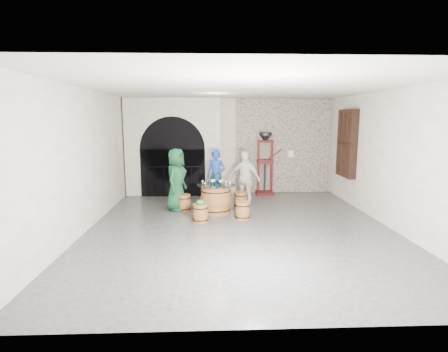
{
  "coord_description": "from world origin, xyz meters",
  "views": [
    {
      "loc": [
        -0.68,
        -7.85,
        2.52
      ],
      "look_at": [
        -0.32,
        1.11,
        1.05
      ],
      "focal_mm": 28.0,
      "sensor_mm": 36.0,
      "label": 1
    }
  ],
  "objects_px": {
    "wine_bottle_left": "(212,179)",
    "wine_bottle_right": "(214,179)",
    "person_white": "(245,179)",
    "barrel_stool_near_left": "(201,213)",
    "barrel_stool_near_right": "(243,210)",
    "corking_press": "(265,159)",
    "barrel_stool_far": "(216,197)",
    "person_green": "(176,180)",
    "person_blue": "(216,176)",
    "barrel_stool_left": "(184,203)",
    "barrel_stool_right": "(241,200)",
    "side_barrel": "(215,190)",
    "barrel_table": "(216,199)",
    "wine_bottle_center": "(221,180)"
  },
  "relations": [
    {
      "from": "person_white",
      "to": "wine_bottle_right",
      "type": "distance_m",
      "value": 1.06
    },
    {
      "from": "barrel_table",
      "to": "wine_bottle_left",
      "type": "relative_size",
      "value": 3.12
    },
    {
      "from": "wine_bottle_left",
      "to": "barrel_stool_far",
      "type": "bearing_deg",
      "value": 82.65
    },
    {
      "from": "barrel_stool_left",
      "to": "wine_bottle_center",
      "type": "xyz_separation_m",
      "value": [
        1.01,
        -0.31,
        0.69
      ]
    },
    {
      "from": "barrel_stool_right",
      "to": "wine_bottle_left",
      "type": "distance_m",
      "value": 1.18
    },
    {
      "from": "barrel_stool_left",
      "to": "barrel_stool_near_left",
      "type": "distance_m",
      "value": 1.21
    },
    {
      "from": "barrel_table",
      "to": "barrel_stool_right",
      "type": "distance_m",
      "value": 0.93
    },
    {
      "from": "barrel_stool_near_right",
      "to": "wine_bottle_center",
      "type": "xyz_separation_m",
      "value": [
        -0.55,
        0.58,
        0.69
      ]
    },
    {
      "from": "barrel_stool_far",
      "to": "wine_bottle_center",
      "type": "distance_m",
      "value": 1.18
    },
    {
      "from": "corking_press",
      "to": "person_white",
      "type": "bearing_deg",
      "value": -117.51
    },
    {
      "from": "barrel_table",
      "to": "person_green",
      "type": "bearing_deg",
      "value": 162.37
    },
    {
      "from": "barrel_stool_near_left",
      "to": "wine_bottle_right",
      "type": "relative_size",
      "value": 1.39
    },
    {
      "from": "barrel_stool_far",
      "to": "person_green",
      "type": "xyz_separation_m",
      "value": [
        -1.1,
        -0.57,
        0.64
      ]
    },
    {
      "from": "barrel_stool_near_left",
      "to": "corking_press",
      "type": "xyz_separation_m",
      "value": [
        2.07,
        3.07,
        0.99
      ]
    },
    {
      "from": "wine_bottle_left",
      "to": "barrel_table",
      "type": "bearing_deg",
      "value": -25.85
    },
    {
      "from": "barrel_stool_near_left",
      "to": "wine_bottle_left",
      "type": "relative_size",
      "value": 1.39
    },
    {
      "from": "barrel_stool_near_right",
      "to": "person_green",
      "type": "distance_m",
      "value": 2.1
    },
    {
      "from": "barrel_table",
      "to": "person_green",
      "type": "relative_size",
      "value": 0.59
    },
    {
      "from": "wine_bottle_left",
      "to": "side_barrel",
      "type": "relative_size",
      "value": 0.57
    },
    {
      "from": "barrel_stool_right",
      "to": "barrel_stool_left",
      "type": "bearing_deg",
      "value": -169.93
    },
    {
      "from": "barrel_stool_near_right",
      "to": "corking_press",
      "type": "bearing_deg",
      "value": 70.73
    },
    {
      "from": "person_white",
      "to": "wine_bottle_center",
      "type": "relative_size",
      "value": 4.99
    },
    {
      "from": "barrel_stool_near_left",
      "to": "person_blue",
      "type": "bearing_deg",
      "value": 78.35
    },
    {
      "from": "barrel_stool_right",
      "to": "person_blue",
      "type": "height_order",
      "value": "person_blue"
    },
    {
      "from": "person_green",
      "to": "side_barrel",
      "type": "bearing_deg",
      "value": -21.99
    },
    {
      "from": "wine_bottle_left",
      "to": "wine_bottle_right",
      "type": "distance_m",
      "value": 0.06
    },
    {
      "from": "barrel_stool_near_right",
      "to": "corking_press",
      "type": "xyz_separation_m",
      "value": [
        1.0,
        2.86,
        0.99
      ]
    },
    {
      "from": "barrel_stool_left",
      "to": "person_white",
      "type": "relative_size",
      "value": 0.28
    },
    {
      "from": "person_white",
      "to": "wine_bottle_left",
      "type": "bearing_deg",
      "value": -114.31
    },
    {
      "from": "barrel_table",
      "to": "wine_bottle_center",
      "type": "distance_m",
      "value": 0.54
    },
    {
      "from": "barrel_stool_far",
      "to": "person_white",
      "type": "distance_m",
      "value": 1.04
    },
    {
      "from": "person_green",
      "to": "person_white",
      "type": "distance_m",
      "value": 1.95
    },
    {
      "from": "wine_bottle_left",
      "to": "person_blue",
      "type": "bearing_deg",
      "value": 84.07
    },
    {
      "from": "person_white",
      "to": "corking_press",
      "type": "xyz_separation_m",
      "value": [
        0.83,
        1.59,
        0.4
      ]
    },
    {
      "from": "wine_bottle_center",
      "to": "barrel_stool_left",
      "type": "bearing_deg",
      "value": 162.78
    },
    {
      "from": "barrel_stool_left",
      "to": "wine_bottle_center",
      "type": "height_order",
      "value": "wine_bottle_center"
    },
    {
      "from": "barrel_table",
      "to": "barrel_stool_near_right",
      "type": "xyz_separation_m",
      "value": [
        0.68,
        -0.62,
        -0.16
      ]
    },
    {
      "from": "barrel_table",
      "to": "side_barrel",
      "type": "relative_size",
      "value": 1.78
    },
    {
      "from": "corking_press",
      "to": "side_barrel",
      "type": "bearing_deg",
      "value": -159.69
    },
    {
      "from": "person_green",
      "to": "side_barrel",
      "type": "height_order",
      "value": "person_green"
    },
    {
      "from": "wine_bottle_center",
      "to": "barrel_stool_far",
      "type": "bearing_deg",
      "value": 96.44
    },
    {
      "from": "person_blue",
      "to": "wine_bottle_left",
      "type": "xyz_separation_m",
      "value": [
        -0.12,
        -1.16,
        0.1
      ]
    },
    {
      "from": "person_green",
      "to": "wine_bottle_right",
      "type": "height_order",
      "value": "person_green"
    },
    {
      "from": "side_barrel",
      "to": "wine_bottle_right",
      "type": "bearing_deg",
      "value": -92.39
    },
    {
      "from": "barrel_stool_near_left",
      "to": "wine_bottle_left",
      "type": "bearing_deg",
      "value": 71.14
    },
    {
      "from": "barrel_stool_near_left",
      "to": "barrel_stool_left",
      "type": "bearing_deg",
      "value": 113.71
    },
    {
      "from": "wine_bottle_right",
      "to": "barrel_stool_near_right",
      "type": "bearing_deg",
      "value": -44.06
    },
    {
      "from": "person_white",
      "to": "side_barrel",
      "type": "distance_m",
      "value": 1.39
    },
    {
      "from": "barrel_stool_near_right",
      "to": "wine_bottle_right",
      "type": "xyz_separation_m",
      "value": [
        -0.73,
        0.7,
        0.69
      ]
    },
    {
      "from": "barrel_stool_left",
      "to": "person_white",
      "type": "xyz_separation_m",
      "value": [
        1.72,
        0.38,
        0.59
      ]
    }
  ]
}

